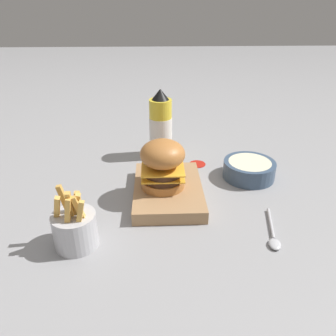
{
  "coord_description": "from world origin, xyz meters",
  "views": [
    {
      "loc": [
        0.69,
        -0.02,
        0.47
      ],
      "look_at": [
        -0.04,
        0.01,
        0.08
      ],
      "focal_mm": 35.0,
      "sensor_mm": 36.0,
      "label": 1
    }
  ],
  "objects_px": {
    "serving_board": "(168,190)",
    "fries_basket": "(75,228)",
    "spoon": "(273,236)",
    "side_bowl": "(249,169)",
    "burger": "(162,164)",
    "ketchup_bottle": "(160,126)"
  },
  "relations": [
    {
      "from": "fries_basket",
      "to": "spoon",
      "type": "xyz_separation_m",
      "value": [
        -0.0,
        0.42,
        -0.04
      ]
    },
    {
      "from": "serving_board",
      "to": "fries_basket",
      "type": "bearing_deg",
      "value": -47.23
    },
    {
      "from": "spoon",
      "to": "ketchup_bottle",
      "type": "bearing_deg",
      "value": -139.87
    },
    {
      "from": "ketchup_bottle",
      "to": "side_bowl",
      "type": "bearing_deg",
      "value": 57.22
    },
    {
      "from": "serving_board",
      "to": "side_bowl",
      "type": "relative_size",
      "value": 1.74
    },
    {
      "from": "serving_board",
      "to": "spoon",
      "type": "distance_m",
      "value": 0.29
    },
    {
      "from": "serving_board",
      "to": "spoon",
      "type": "relative_size",
      "value": 1.73
    },
    {
      "from": "serving_board",
      "to": "spoon",
      "type": "bearing_deg",
      "value": 50.78
    },
    {
      "from": "serving_board",
      "to": "ketchup_bottle",
      "type": "relative_size",
      "value": 1.16
    },
    {
      "from": "ketchup_bottle",
      "to": "side_bowl",
      "type": "height_order",
      "value": "ketchup_bottle"
    },
    {
      "from": "spoon",
      "to": "side_bowl",
      "type": "bearing_deg",
      "value": -171.75
    },
    {
      "from": "fries_basket",
      "to": "side_bowl",
      "type": "distance_m",
      "value": 0.52
    },
    {
      "from": "side_bowl",
      "to": "burger",
      "type": "bearing_deg",
      "value": -69.55
    },
    {
      "from": "burger",
      "to": "spoon",
      "type": "bearing_deg",
      "value": 53.19
    },
    {
      "from": "ketchup_bottle",
      "to": "fries_basket",
      "type": "distance_m",
      "value": 0.48
    },
    {
      "from": "serving_board",
      "to": "fries_basket",
      "type": "height_order",
      "value": "fries_basket"
    },
    {
      "from": "fries_basket",
      "to": "spoon",
      "type": "bearing_deg",
      "value": 90.46
    },
    {
      "from": "serving_board",
      "to": "burger",
      "type": "relative_size",
      "value": 2.04
    },
    {
      "from": "serving_board",
      "to": "ketchup_bottle",
      "type": "xyz_separation_m",
      "value": [
        -0.25,
        -0.02,
        0.08
      ]
    },
    {
      "from": "serving_board",
      "to": "burger",
      "type": "height_order",
      "value": "burger"
    },
    {
      "from": "serving_board",
      "to": "spoon",
      "type": "xyz_separation_m",
      "value": [
        0.18,
        0.22,
        -0.01
      ]
    },
    {
      "from": "serving_board",
      "to": "side_bowl",
      "type": "height_order",
      "value": "side_bowl"
    }
  ]
}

